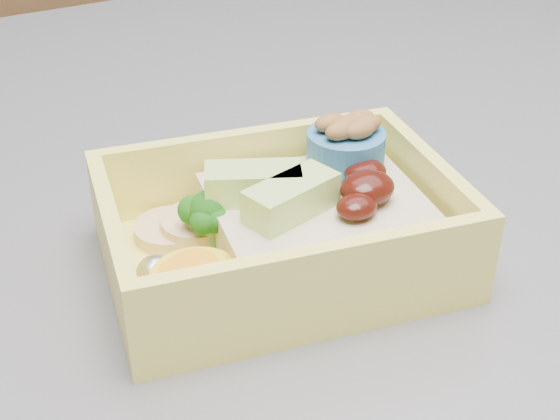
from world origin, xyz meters
TOP-DOWN VIEW (x-y plane):
  - bento_box at (0.06, -0.17)m, footprint 0.20×0.16m

SIDE VIEW (x-z plane):
  - bento_box at x=0.06m, z-range 0.91..0.98m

